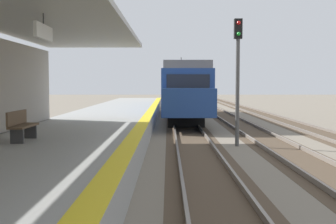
% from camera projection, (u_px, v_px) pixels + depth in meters
% --- Properties ---
extents(station_platform, '(5.00, 80.00, 0.91)m').
position_uv_depth(station_platform, '(57.00, 156.00, 12.89)').
color(station_platform, '#999993').
rests_on(station_platform, ground).
extents(track_pair_nearest_platform, '(2.34, 120.00, 0.16)m').
position_uv_depth(track_pair_nearest_platform, '(197.00, 149.00, 16.89)').
color(track_pair_nearest_platform, '#4C3D2D').
rests_on(track_pair_nearest_platform, ground).
extents(track_pair_middle, '(2.34, 120.00, 0.16)m').
position_uv_depth(track_pair_middle, '(286.00, 149.00, 16.88)').
color(track_pair_middle, '#4C3D2D').
rests_on(track_pair_middle, ground).
extents(approaching_train, '(2.93, 19.60, 4.76)m').
position_uv_depth(approaching_train, '(184.00, 89.00, 32.17)').
color(approaching_train, navy).
rests_on(approaching_train, ground).
extents(rail_signal_post, '(0.32, 0.34, 5.20)m').
position_uv_depth(rail_signal_post, '(239.00, 69.00, 17.86)').
color(rail_signal_post, '#4C4C4C').
rests_on(rail_signal_post, ground).
extents(platform_bench, '(0.45, 1.60, 0.88)m').
position_uv_depth(platform_bench, '(23.00, 125.00, 12.80)').
color(platform_bench, brown).
rests_on(platform_bench, station_platform).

